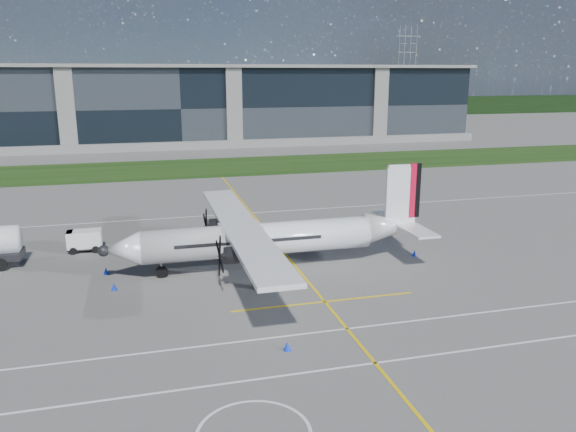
{
  "coord_description": "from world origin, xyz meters",
  "views": [
    {
      "loc": [
        -7.67,
        -37.4,
        14.1
      ],
      "look_at": [
        2.89,
        2.73,
        3.47
      ],
      "focal_mm": 35.0,
      "sensor_mm": 36.0,
      "label": 1
    }
  ],
  "objects": [
    {
      "name": "grass_strip",
      "position": [
        0.0,
        48.0,
        0.02
      ],
      "size": [
        400.0,
        18.0,
        0.04
      ],
      "primitive_type": "cube",
      "color": "black",
      "rests_on": "ground"
    },
    {
      "name": "baggage_tug",
      "position": [
        -12.56,
        8.95,
        0.85
      ],
      "size": [
        2.84,
        1.7,
        1.7
      ],
      "primitive_type": null,
      "color": "white",
      "rests_on": "ground"
    },
    {
      "name": "safety_cone_portwing",
      "position": [
        -0.92,
        -11.56,
        0.25
      ],
      "size": [
        0.36,
        0.36,
        0.5
      ],
      "primitive_type": "cone",
      "color": "#0D31E3",
      "rests_on": "ground"
    },
    {
      "name": "safety_cone_stbdwing",
      "position": [
        -0.66,
        13.38,
        0.25
      ],
      "size": [
        0.36,
        0.36,
        0.5
      ],
      "primitive_type": "cone",
      "color": "#0D31E3",
      "rests_on": "ground"
    },
    {
      "name": "turboprop_aircraft",
      "position": [
        1.12,
        1.09,
        3.7
      ],
      "size": [
        23.77,
        24.65,
        7.4
      ],
      "primitive_type": null,
      "color": "white",
      "rests_on": "ground"
    },
    {
      "name": "yellow_taxiway_centerline",
      "position": [
        3.0,
        10.0,
        0.01
      ],
      "size": [
        0.2,
        70.0,
        0.01
      ],
      "primitive_type": "cube",
      "color": "yellow",
      "rests_on": "ground"
    },
    {
      "name": "white_lane_line",
      "position": [
        0.0,
        -14.0,
        0.01
      ],
      "size": [
        90.0,
        0.15,
        0.01
      ],
      "primitive_type": "cube",
      "color": "white",
      "rests_on": "ground"
    },
    {
      "name": "ground",
      "position": [
        0.0,
        40.0,
        0.0
      ],
      "size": [
        400.0,
        400.0,
        0.0
      ],
      "primitive_type": "plane",
      "color": "#595754",
      "rests_on": "ground"
    },
    {
      "name": "ground_crew_person",
      "position": [
        -7.13,
        4.57,
        0.94
      ],
      "size": [
        0.81,
        0.92,
        1.88
      ],
      "primitive_type": "imported",
      "rotation": [
        0.0,
        0.0,
        1.14
      ],
      "color": "#F25907",
      "rests_on": "ground"
    },
    {
      "name": "safety_cone_nose_stbd",
      "position": [
        -10.65,
        2.83,
        0.25
      ],
      "size": [
        0.36,
        0.36,
        0.5
      ],
      "primitive_type": "cone",
      "color": "#0D31E3",
      "rests_on": "ground"
    },
    {
      "name": "safety_cone_nose_port",
      "position": [
        -9.98,
        -0.5,
        0.25
      ],
      "size": [
        0.36,
        0.36,
        0.5
      ],
      "primitive_type": "cone",
      "color": "#0D31E3",
      "rests_on": "ground"
    },
    {
      "name": "pylon_east",
      "position": [
        85.0,
        150.0,
        15.0
      ],
      "size": [
        9.0,
        4.6,
        30.0
      ],
      "primitive_type": null,
      "color": "gray",
      "rests_on": "ground"
    },
    {
      "name": "tree_line",
      "position": [
        0.0,
        140.0,
        3.0
      ],
      "size": [
        400.0,
        6.0,
        6.0
      ],
      "primitive_type": "cube",
      "color": "black",
      "rests_on": "ground"
    },
    {
      "name": "safety_cone_tail",
      "position": [
        12.77,
        0.9,
        0.25
      ],
      "size": [
        0.36,
        0.36,
        0.5
      ],
      "primitive_type": "cone",
      "color": "#0D31E3",
      "rests_on": "ground"
    },
    {
      "name": "terminal_building",
      "position": [
        0.0,
        80.0,
        7.5
      ],
      "size": [
        120.0,
        20.0,
        15.0
      ],
      "primitive_type": "cube",
      "color": "black",
      "rests_on": "ground"
    }
  ]
}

